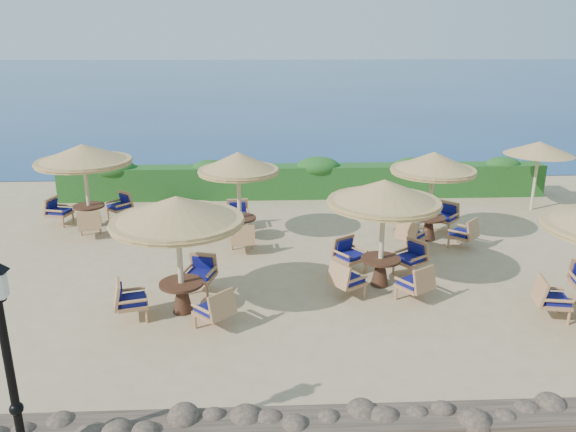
{
  "coord_description": "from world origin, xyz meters",
  "views": [
    {
      "loc": [
        -1.56,
        -13.11,
        5.82
      ],
      "look_at": [
        -0.91,
        0.85,
        1.3
      ],
      "focal_mm": 35.0,
      "sensor_mm": 36.0,
      "label": 1
    }
  ],
  "objects_px": {
    "cafe_set_1": "(383,215)",
    "cafe_set_4": "(239,178)",
    "cafe_set_5": "(432,183)",
    "cafe_set_0": "(178,230)",
    "cafe_set_3": "(84,167)",
    "lamp_post": "(12,385)",
    "extra_parasol": "(539,148)"
  },
  "relations": [
    {
      "from": "cafe_set_0",
      "to": "cafe_set_5",
      "type": "relative_size",
      "value": 1.08
    },
    {
      "from": "cafe_set_3",
      "to": "cafe_set_4",
      "type": "bearing_deg",
      "value": -16.63
    },
    {
      "from": "cafe_set_5",
      "to": "cafe_set_0",
      "type": "bearing_deg",
      "value": -147.31
    },
    {
      "from": "lamp_post",
      "to": "cafe_set_1",
      "type": "distance_m",
      "value": 8.59
    },
    {
      "from": "cafe_set_1",
      "to": "cafe_set_3",
      "type": "height_order",
      "value": "same"
    },
    {
      "from": "lamp_post",
      "to": "cafe_set_5",
      "type": "bearing_deg",
      "value": 48.53
    },
    {
      "from": "cafe_set_4",
      "to": "cafe_set_1",
      "type": "bearing_deg",
      "value": -43.62
    },
    {
      "from": "cafe_set_1",
      "to": "cafe_set_4",
      "type": "xyz_separation_m",
      "value": [
        -3.51,
        3.34,
        0.12
      ]
    },
    {
      "from": "cafe_set_5",
      "to": "extra_parasol",
      "type": "bearing_deg",
      "value": 32.01
    },
    {
      "from": "cafe_set_3",
      "to": "cafe_set_5",
      "type": "height_order",
      "value": "same"
    },
    {
      "from": "cafe_set_3",
      "to": "cafe_set_4",
      "type": "xyz_separation_m",
      "value": [
        4.8,
        -1.43,
        -0.03
      ]
    },
    {
      "from": "cafe_set_1",
      "to": "cafe_set_4",
      "type": "relative_size",
      "value": 0.95
    },
    {
      "from": "lamp_post",
      "to": "cafe_set_1",
      "type": "xyz_separation_m",
      "value": [
        6.05,
        6.09,
        0.24
      ]
    },
    {
      "from": "extra_parasol",
      "to": "cafe_set_3",
      "type": "xyz_separation_m",
      "value": [
        -14.85,
        -1.13,
        -0.23
      ]
    },
    {
      "from": "cafe_set_0",
      "to": "cafe_set_5",
      "type": "bearing_deg",
      "value": 32.69
    },
    {
      "from": "cafe_set_4",
      "to": "lamp_post",
      "type": "bearing_deg",
      "value": -105.11
    },
    {
      "from": "lamp_post",
      "to": "cafe_set_3",
      "type": "xyz_separation_m",
      "value": [
        -2.25,
        10.87,
        0.39
      ]
    },
    {
      "from": "lamp_post",
      "to": "cafe_set_0",
      "type": "xyz_separation_m",
      "value": [
        1.44,
        4.91,
        0.37
      ]
    },
    {
      "from": "cafe_set_4",
      "to": "cafe_set_5",
      "type": "relative_size",
      "value": 1.07
    },
    {
      "from": "cafe_set_3",
      "to": "cafe_set_0",
      "type": "bearing_deg",
      "value": -58.2
    },
    {
      "from": "cafe_set_0",
      "to": "cafe_set_3",
      "type": "relative_size",
      "value": 0.98
    },
    {
      "from": "cafe_set_3",
      "to": "cafe_set_5",
      "type": "relative_size",
      "value": 1.1
    },
    {
      "from": "cafe_set_0",
      "to": "cafe_set_5",
      "type": "height_order",
      "value": "same"
    },
    {
      "from": "lamp_post",
      "to": "cafe_set_4",
      "type": "distance_m",
      "value": 9.78
    },
    {
      "from": "cafe_set_5",
      "to": "lamp_post",
      "type": "bearing_deg",
      "value": -131.47
    },
    {
      "from": "lamp_post",
      "to": "cafe_set_5",
      "type": "height_order",
      "value": "lamp_post"
    },
    {
      "from": "cafe_set_1",
      "to": "cafe_set_4",
      "type": "bearing_deg",
      "value": 136.38
    },
    {
      "from": "lamp_post",
      "to": "cafe_set_4",
      "type": "bearing_deg",
      "value": 74.89
    },
    {
      "from": "lamp_post",
      "to": "extra_parasol",
      "type": "distance_m",
      "value": 17.41
    },
    {
      "from": "lamp_post",
      "to": "cafe_set_3",
      "type": "distance_m",
      "value": 11.11
    },
    {
      "from": "cafe_set_4",
      "to": "cafe_set_0",
      "type": "bearing_deg",
      "value": -103.75
    },
    {
      "from": "extra_parasol",
      "to": "cafe_set_3",
      "type": "relative_size",
      "value": 0.82
    }
  ]
}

